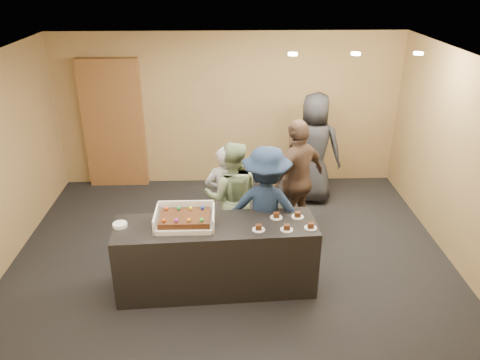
{
  "coord_description": "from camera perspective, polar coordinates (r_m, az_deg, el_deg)",
  "views": [
    {
      "loc": [
        -0.06,
        -5.46,
        3.72
      ],
      "look_at": [
        0.12,
        0.0,
        1.17
      ],
      "focal_mm": 35.0,
      "sensor_mm": 36.0,
      "label": 1
    }
  ],
  "objects": [
    {
      "name": "slice_e",
      "position": [
        5.54,
        8.59,
        -5.6
      ],
      "size": [
        0.15,
        0.15,
        0.07
      ],
      "color": "white",
      "rests_on": "serving_counter"
    },
    {
      "name": "plate_stack",
      "position": [
        5.69,
        -14.43,
        -5.32
      ],
      "size": [
        0.17,
        0.17,
        0.04
      ],
      "primitive_type": "cylinder",
      "color": "white",
      "rests_on": "serving_counter"
    },
    {
      "name": "room",
      "position": [
        5.96,
        -1.15,
        1.59
      ],
      "size": [
        6.04,
        6.0,
        2.7
      ],
      "color": "black",
      "rests_on": "ground"
    },
    {
      "name": "person_server_grey",
      "position": [
        6.48,
        -1.81,
        -2.16
      ],
      "size": [
        0.58,
        0.41,
        1.52
      ],
      "primitive_type": "imported",
      "rotation": [
        0.0,
        0.0,
        3.23
      ],
      "color": "#98989C",
      "rests_on": "floor"
    },
    {
      "name": "person_dark_suit",
      "position": [
        7.81,
        8.95,
        3.82
      ],
      "size": [
        1.06,
        0.88,
        1.86
      ],
      "primitive_type": "imported",
      "rotation": [
        0.0,
        0.0,
        2.77
      ],
      "color": "#242428",
      "rests_on": "floor"
    },
    {
      "name": "slice_c",
      "position": [
        5.47,
        5.71,
        -5.85
      ],
      "size": [
        0.15,
        0.15,
        0.07
      ],
      "color": "white",
      "rests_on": "serving_counter"
    },
    {
      "name": "person_navy_man",
      "position": [
        6.02,
        3.19,
        -3.52
      ],
      "size": [
        1.2,
        0.85,
        1.69
      ],
      "primitive_type": "imported",
      "rotation": [
        0.0,
        0.0,
        2.92
      ],
      "color": "#172742",
      "rests_on": "floor"
    },
    {
      "name": "ceiling_spotlights",
      "position": [
        6.28,
        13.94,
        14.72
      ],
      "size": [
        1.72,
        0.12,
        0.03
      ],
      "color": "#FFEAC6",
      "rests_on": "ceiling"
    },
    {
      "name": "sheet_cake",
      "position": [
        5.53,
        -6.75,
        -4.63
      ],
      "size": [
        0.59,
        0.41,
        0.11
      ],
      "color": "#37190C",
      "rests_on": "cake_box"
    },
    {
      "name": "person_sage_man",
      "position": [
        6.42,
        -0.96,
        -2.06
      ],
      "size": [
        0.8,
        0.64,
        1.59
      ],
      "primitive_type": "imported",
      "rotation": [
        0.0,
        0.0,
        3.1
      ],
      "color": "gray",
      "rests_on": "floor"
    },
    {
      "name": "slice_b",
      "position": [
        5.71,
        4.45,
        -4.4
      ],
      "size": [
        0.15,
        0.15,
        0.07
      ],
      "color": "white",
      "rests_on": "serving_counter"
    },
    {
      "name": "slice_a",
      "position": [
        5.45,
        2.28,
        -5.88
      ],
      "size": [
        0.15,
        0.15,
        0.07
      ],
      "color": "white",
      "rests_on": "serving_counter"
    },
    {
      "name": "person_brown_extra",
      "position": [
        6.71,
        7.0,
        -0.0
      ],
      "size": [
        1.08,
        1.03,
        1.8
      ],
      "primitive_type": "imported",
      "rotation": [
        0.0,
        0.0,
        3.86
      ],
      "color": "brown",
      "rests_on": "floor"
    },
    {
      "name": "cake_box",
      "position": [
        5.58,
        -6.7,
        -4.95
      ],
      "size": [
        0.69,
        0.48,
        0.2
      ],
      "color": "white",
      "rests_on": "serving_counter"
    },
    {
      "name": "storage_cabinet",
      "position": [
        8.51,
        -15.15,
        6.56
      ],
      "size": [
        1.04,
        0.15,
        2.29
      ],
      "primitive_type": "cube",
      "color": "brown",
      "rests_on": "floor"
    },
    {
      "name": "serving_counter",
      "position": [
        5.8,
        -2.88,
        -9.29
      ],
      "size": [
        2.43,
        0.83,
        0.9
      ],
      "primitive_type": "cube",
      "rotation": [
        0.0,
        0.0,
        0.05
      ],
      "color": "black",
      "rests_on": "floor"
    },
    {
      "name": "slice_d",
      "position": [
        5.75,
        7.03,
        -4.3
      ],
      "size": [
        0.15,
        0.15,
        0.07
      ],
      "color": "white",
      "rests_on": "serving_counter"
    }
  ]
}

